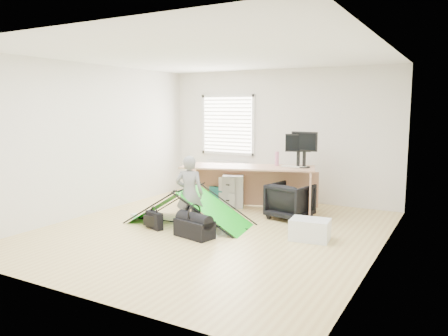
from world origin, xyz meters
The scene contains 18 objects.
ground centered at (0.00, 0.00, 0.00)m, with size 5.50×5.50×0.00m, color #D3B770.
back_wall centered at (0.00, 2.75, 1.35)m, with size 5.00×0.02×2.70m, color silver.
window centered at (-1.20, 2.71, 1.55)m, with size 1.20×0.06×1.20m, color silver.
radiator centered at (-1.20, 2.67, 0.45)m, with size 1.00×0.12×0.60m, color silver.
desk centered at (-0.12, 1.53, 0.42)m, with size 2.46×0.78×0.84m, color tan.
filing_cabinet centered at (-0.54, 1.74, 0.31)m, with size 0.40×0.54×0.63m, color #AFB2B4.
monitor_left centered at (0.74, 1.87, 1.06)m, with size 0.47×0.10×0.45m, color black.
monitor_right centered at (0.86, 1.87, 1.08)m, with size 0.50×0.11×0.48m, color black.
keyboard centered at (0.67, 1.84, 0.85)m, with size 0.46×0.16×0.02m, color beige.
thermos centered at (0.32, 1.88, 0.97)m, with size 0.07×0.07×0.26m, color #C06B8E.
office_chair centered at (0.81, 1.32, 0.31)m, with size 0.67×0.69×0.63m, color black.
person centered at (-0.30, -0.17, 0.60)m, with size 0.44×0.29×1.19m, color slate.
kite centered at (-0.52, 0.15, 0.31)m, with size 2.03×0.89×0.63m, color #11BC19, non-canonical shape.
storage_crate centered at (1.50, 0.29, 0.16)m, with size 0.56×0.39×0.31m, color white.
tote_bag centered at (-0.83, 1.64, 0.19)m, with size 0.31×0.14×0.37m, color teal.
laptop_bag centered at (-0.86, -0.35, 0.14)m, with size 0.37×0.11×0.27m, color black.
white_box centered at (-1.54, -0.04, 0.05)m, with size 0.10×0.10×0.10m, color silver.
duffel_bag centered at (-0.05, -0.42, 0.13)m, with size 0.61×0.31×0.26m, color black.
Camera 1 is at (3.43, -5.73, 1.92)m, focal length 35.00 mm.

